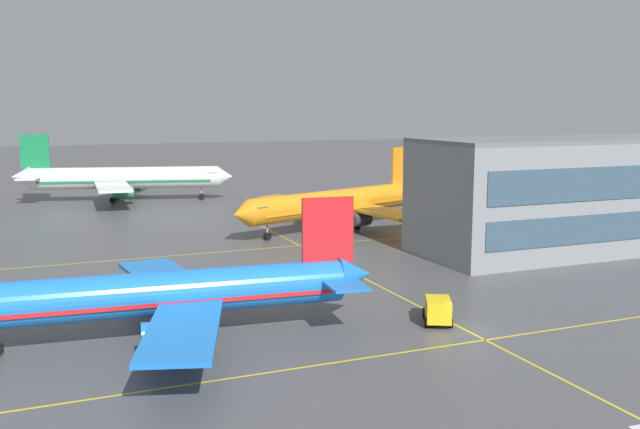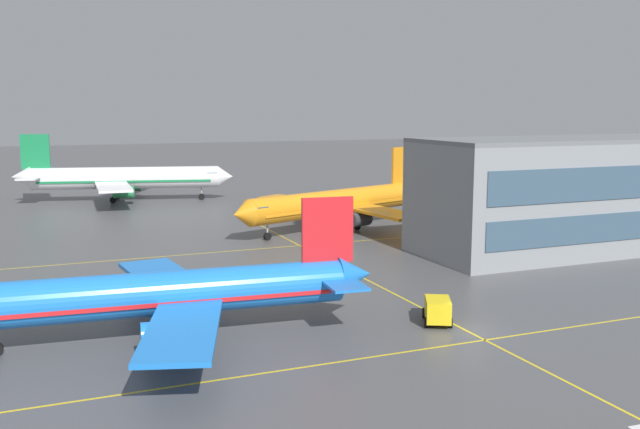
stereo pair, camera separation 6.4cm
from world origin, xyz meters
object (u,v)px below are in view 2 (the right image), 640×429
airliner_front_gate (166,294)px  airliner_second_row (338,202)px  service_truck_red_van (437,308)px  airliner_third_row (123,178)px

airliner_front_gate → airliner_second_row: 49.98m
airliner_second_row → service_truck_red_van: size_ratio=7.73×
airliner_front_gate → service_truck_red_van: 21.30m
airliner_second_row → airliner_front_gate: bearing=-128.6°
airliner_second_row → airliner_third_row: 49.26m
airliner_third_row → service_truck_red_van: size_ratio=8.78×
airliner_front_gate → airliner_second_row: size_ratio=0.95×
airliner_second_row → airliner_third_row: airliner_third_row is taller
service_truck_red_van → airliner_front_gate: bearing=168.8°
airliner_front_gate → airliner_second_row: airliner_second_row is taller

